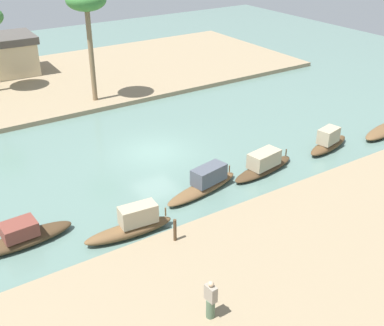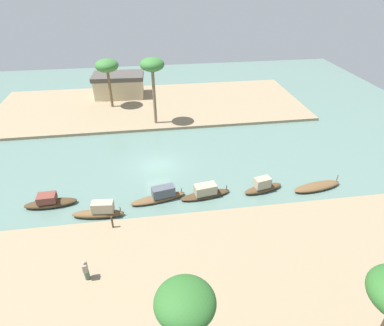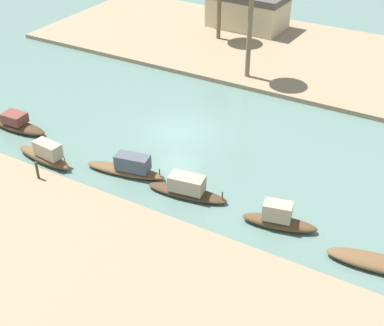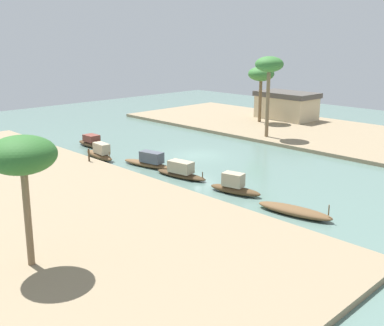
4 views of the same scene
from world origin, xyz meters
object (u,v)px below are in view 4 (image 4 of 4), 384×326
(riverside_building, at_px, (286,105))
(mooring_post, at_px, (89,155))
(palm_tree_left_far, at_px, (22,157))
(palm_tree_right_tall, at_px, (269,67))
(sampan_open_hull, at_px, (181,171))
(sampan_midstream, at_px, (149,161))
(person_on_near_bank, at_px, (29,159))
(sampan_foreground, at_px, (294,211))
(sampan_downstream_large, at_px, (234,186))
(sampan_near_left_bank, at_px, (93,143))
(palm_tree_right_short, at_px, (261,75))
(sampan_upstream_small, at_px, (100,153))

(riverside_building, bearing_deg, mooring_post, -86.37)
(palm_tree_left_far, distance_m, palm_tree_right_tall, 30.38)
(sampan_open_hull, height_order, mooring_post, mooring_post)
(sampan_open_hull, bearing_deg, sampan_midstream, 169.50)
(person_on_near_bank, bearing_deg, sampan_foreground, -73.79)
(palm_tree_left_far, bearing_deg, sampan_midstream, 123.72)
(palm_tree_right_tall, bearing_deg, sampan_downstream_large, -59.95)
(palm_tree_left_far, bearing_deg, sampan_near_left_bank, 141.32)
(sampan_foreground, relative_size, person_on_near_bank, 3.03)
(palm_tree_right_tall, bearing_deg, palm_tree_right_short, 132.50)
(sampan_open_hull, distance_m, sampan_upstream_small, 8.71)
(sampan_foreground, bearing_deg, mooring_post, 179.42)
(mooring_post, bearing_deg, sampan_near_left_bank, 145.24)
(sampan_near_left_bank, xyz_separation_m, person_on_near_bank, (4.02, -8.06, 0.66))
(person_on_near_bank, distance_m, palm_tree_right_short, 28.63)
(sampan_foreground, height_order, palm_tree_right_short, palm_tree_right_short)
(sampan_downstream_large, xyz_separation_m, person_on_near_bank, (-13.85, -7.45, 0.58))
(mooring_post, distance_m, palm_tree_right_tall, 19.28)
(sampan_foreground, xyz_separation_m, palm_tree_left_far, (-4.24, -13.83, 4.92))
(sampan_downstream_large, relative_size, sampan_upstream_small, 0.91)
(sampan_upstream_small, bearing_deg, sampan_near_left_bank, 160.58)
(riverside_building, bearing_deg, person_on_near_bank, -88.81)
(sampan_midstream, bearing_deg, palm_tree_right_tall, 77.25)
(sampan_downstream_large, height_order, mooring_post, sampan_downstream_large)
(sampan_near_left_bank, xyz_separation_m, sampan_midstream, (8.99, -0.56, 0.05))
(sampan_downstream_large, xyz_separation_m, sampan_upstream_small, (-13.70, -1.32, 0.02))
(sampan_open_hull, height_order, sampan_foreground, sampan_open_hull)
(sampan_near_left_bank, height_order, sampan_upstream_small, sampan_upstream_small)
(sampan_midstream, height_order, palm_tree_left_far, palm_tree_left_far)
(sampan_near_left_bank, bearing_deg, riverside_building, 76.56)
(palm_tree_right_tall, bearing_deg, sampan_foreground, -48.44)
(sampan_open_hull, relative_size, mooring_post, 4.38)
(sampan_near_left_bank, height_order, palm_tree_right_tall, palm_tree_right_tall)
(sampan_open_hull, height_order, palm_tree_right_tall, palm_tree_right_tall)
(person_on_near_bank, distance_m, palm_tree_right_tall, 23.58)
(sampan_open_hull, bearing_deg, sampan_upstream_small, 179.35)
(person_on_near_bank, relative_size, palm_tree_left_far, 0.27)
(palm_tree_right_short, bearing_deg, sampan_near_left_bank, -100.60)
(mooring_post, bearing_deg, sampan_foreground, 8.76)
(palm_tree_left_far, distance_m, riverside_building, 41.51)
(sampan_midstream, relative_size, mooring_post, 4.65)
(palm_tree_left_far, bearing_deg, sampan_upstream_small, 138.01)
(sampan_downstream_large, bearing_deg, palm_tree_right_short, 111.34)
(sampan_open_hull, xyz_separation_m, sampan_upstream_small, (-8.62, -1.26, 0.06))
(mooring_post, bearing_deg, sampan_midstream, 40.16)
(sampan_upstream_small, relative_size, person_on_near_bank, 2.66)
(palm_tree_right_short, bearing_deg, mooring_post, -86.37)
(sampan_downstream_large, distance_m, riverside_building, 28.14)
(sampan_open_hull, distance_m, mooring_post, 8.09)
(sampan_foreground, bearing_deg, sampan_near_left_bank, 168.17)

